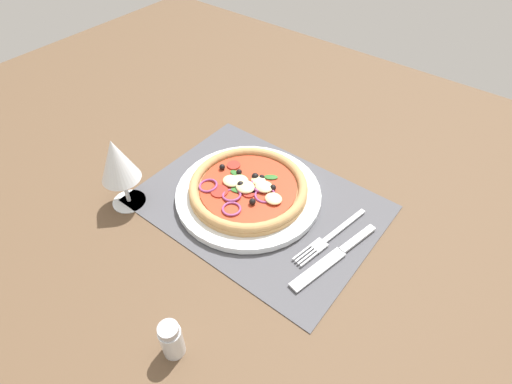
{
  "coord_description": "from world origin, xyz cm",
  "views": [
    {
      "loc": [
        -32.97,
        43.0,
        57.05
      ],
      "look_at": [
        0.81,
        0.0,
        2.76
      ],
      "focal_mm": 28.46,
      "sensor_mm": 36.0,
      "label": 1
    }
  ],
  "objects_px": {
    "pizza": "(248,187)",
    "wine_glass": "(117,162)",
    "pepper_shaker": "(172,340)",
    "fork": "(328,238)",
    "knife": "(334,257)",
    "plate": "(248,194)"
  },
  "relations": [
    {
      "from": "plate",
      "to": "wine_glass",
      "type": "xyz_separation_m",
      "value": [
        0.18,
        0.15,
        0.09
      ]
    },
    {
      "from": "wine_glass",
      "to": "pepper_shaker",
      "type": "relative_size",
      "value": 2.22
    },
    {
      "from": "fork",
      "to": "plate",
      "type": "bearing_deg",
      "value": -78.46
    },
    {
      "from": "fork",
      "to": "wine_glass",
      "type": "xyz_separation_m",
      "value": [
        0.35,
        0.16,
        0.1
      ]
    },
    {
      "from": "pizza",
      "to": "wine_glass",
      "type": "bearing_deg",
      "value": 40.78
    },
    {
      "from": "knife",
      "to": "wine_glass",
      "type": "relative_size",
      "value": 1.34
    },
    {
      "from": "knife",
      "to": "wine_glass",
      "type": "height_order",
      "value": "wine_glass"
    },
    {
      "from": "plate",
      "to": "pizza",
      "type": "xyz_separation_m",
      "value": [
        -0.0,
        0.0,
        0.02
      ]
    },
    {
      "from": "pepper_shaker",
      "to": "fork",
      "type": "bearing_deg",
      "value": -102.65
    },
    {
      "from": "fork",
      "to": "pepper_shaker",
      "type": "bearing_deg",
      "value": -2.33
    },
    {
      "from": "wine_glass",
      "to": "knife",
      "type": "bearing_deg",
      "value": -161.49
    },
    {
      "from": "pizza",
      "to": "wine_glass",
      "type": "height_order",
      "value": "wine_glass"
    },
    {
      "from": "wine_glass",
      "to": "pepper_shaker",
      "type": "xyz_separation_m",
      "value": [
        -0.28,
        0.15,
        -0.07
      ]
    },
    {
      "from": "plate",
      "to": "wine_glass",
      "type": "distance_m",
      "value": 0.25
    },
    {
      "from": "wine_glass",
      "to": "pepper_shaker",
      "type": "height_order",
      "value": "wine_glass"
    },
    {
      "from": "plate",
      "to": "fork",
      "type": "bearing_deg",
      "value": -178.78
    },
    {
      "from": "wine_glass",
      "to": "plate",
      "type": "bearing_deg",
      "value": -139.12
    },
    {
      "from": "fork",
      "to": "knife",
      "type": "distance_m",
      "value": 0.04
    },
    {
      "from": "plate",
      "to": "wine_glass",
      "type": "height_order",
      "value": "wine_glass"
    },
    {
      "from": "plate",
      "to": "pepper_shaker",
      "type": "xyz_separation_m",
      "value": [
        -0.11,
        0.3,
        0.02
      ]
    },
    {
      "from": "fork",
      "to": "knife",
      "type": "xyz_separation_m",
      "value": [
        -0.03,
        0.03,
        0.0
      ]
    },
    {
      "from": "knife",
      "to": "fork",
      "type": "bearing_deg",
      "value": -121.31
    }
  ]
}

